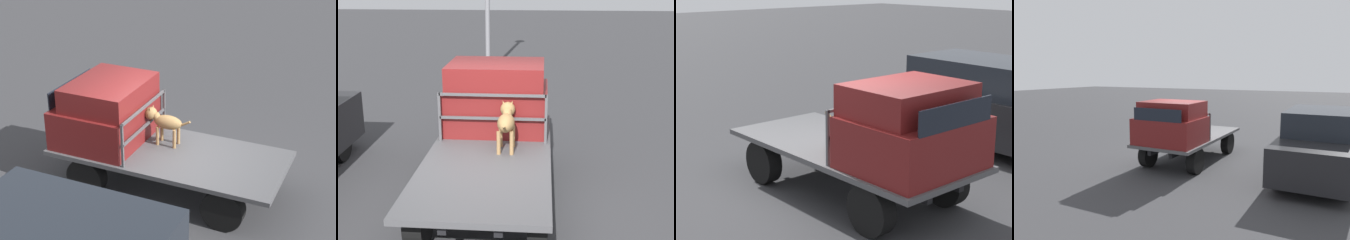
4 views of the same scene
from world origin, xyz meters
The scene contains 5 objects.
ground_plane centered at (0.00, 0.00, 0.00)m, with size 80.00×80.00×0.00m, color #38383A.
flatbed_truck centered at (0.00, 0.00, 0.56)m, with size 4.10×1.82×0.77m.
truck_cab centered at (1.24, 0.00, 1.31)m, with size 1.44×1.70×1.15m.
truck_headboard centered at (0.49, 0.00, 1.29)m, with size 0.04×1.70×0.78m.
dog centered at (0.24, -0.24, 1.21)m, with size 0.92×0.25×0.70m.
Camera 1 is at (-3.54, 7.98, 5.46)m, focal length 60.00 mm.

